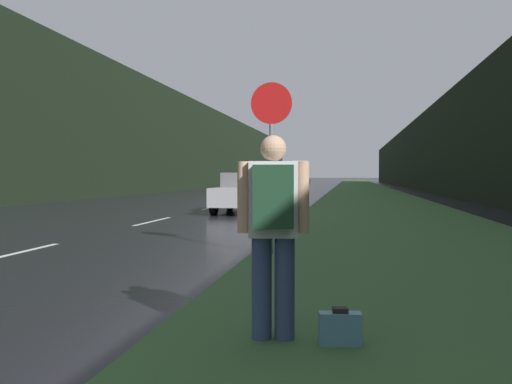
% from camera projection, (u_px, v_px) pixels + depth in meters
% --- Properties ---
extents(grass_verge, '(6.00, 240.00, 0.02)m').
position_uv_depth(grass_verge, '(367.00, 194.00, 40.99)').
color(grass_verge, '#33562D').
rests_on(grass_verge, ground_plane).
extents(lane_stripe_b, '(0.12, 3.00, 0.01)m').
position_uv_depth(lane_stripe_b, '(11.00, 254.00, 9.54)').
color(lane_stripe_b, silver).
rests_on(lane_stripe_b, ground_plane).
extents(lane_stripe_c, '(0.12, 3.00, 0.01)m').
position_uv_depth(lane_stripe_c, '(153.00, 221.00, 16.44)').
color(lane_stripe_c, silver).
rests_on(lane_stripe_c, ground_plane).
extents(lane_stripe_d, '(0.12, 3.00, 0.01)m').
position_uv_depth(lane_stripe_d, '(211.00, 208.00, 23.33)').
color(lane_stripe_d, silver).
rests_on(lane_stripe_d, ground_plane).
extents(lane_stripe_e, '(0.12, 3.00, 0.01)m').
position_uv_depth(lane_stripe_e, '(243.00, 200.00, 30.22)').
color(lane_stripe_e, silver).
rests_on(lane_stripe_e, ground_plane).
extents(lane_stripe_f, '(0.12, 3.00, 0.01)m').
position_uv_depth(lane_stripe_f, '(263.00, 196.00, 37.12)').
color(lane_stripe_f, silver).
rests_on(lane_stripe_f, ground_plane).
extents(treeline_far_side, '(2.00, 140.00, 8.85)m').
position_uv_depth(treeline_far_side, '(186.00, 145.00, 53.66)').
color(treeline_far_side, black).
rests_on(treeline_far_side, ground_plane).
extents(treeline_near_side, '(2.00, 140.00, 6.92)m').
position_uv_depth(treeline_near_side, '(430.00, 153.00, 49.70)').
color(treeline_near_side, black).
rests_on(treeline_near_side, ground_plane).
extents(stop_sign, '(0.72, 0.07, 3.01)m').
position_uv_depth(stop_sign, '(271.00, 148.00, 9.42)').
color(stop_sign, slate).
rests_on(stop_sign, ground_plane).
extents(hitchhiker_with_backpack, '(0.60, 0.45, 1.73)m').
position_uv_depth(hitchhiker_with_backpack, '(273.00, 224.00, 4.50)').
color(hitchhiker_with_backpack, navy).
rests_on(hitchhiker_with_backpack, ground_plane).
extents(suitcase, '(0.36, 0.18, 0.32)m').
position_uv_depth(suitcase, '(340.00, 329.00, 4.40)').
color(suitcase, teal).
rests_on(suitcase, ground_plane).
extents(car_passing_near, '(2.03, 4.21, 1.49)m').
position_uv_depth(car_passing_near, '(247.00, 193.00, 20.23)').
color(car_passing_near, '#9E9EA3').
rests_on(car_passing_near, ground_plane).
extents(car_passing_far, '(2.05, 4.49, 1.56)m').
position_uv_depth(car_passing_far, '(273.00, 187.00, 27.37)').
color(car_passing_far, maroon).
rests_on(car_passing_far, ground_plane).
extents(car_oncoming, '(1.90, 4.65, 1.27)m').
position_uv_depth(car_oncoming, '(248.00, 185.00, 42.78)').
color(car_oncoming, '#BCBCBC').
rests_on(car_oncoming, ground_plane).
extents(delivery_truck, '(2.55, 7.09, 3.74)m').
position_uv_depth(delivery_truck, '(301.00, 172.00, 90.11)').
color(delivery_truck, gray).
rests_on(delivery_truck, ground_plane).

